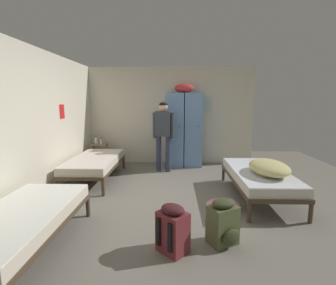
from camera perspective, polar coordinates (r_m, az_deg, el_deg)
ground_plane at (r=4.36m, az=-0.08°, el=-12.99°), size 8.42×8.42×0.00m
room_backdrop at (r=5.40m, az=-12.33°, el=4.96°), size 4.34×5.32×2.52m
locker_bank at (r=6.42m, az=3.60°, el=3.26°), size 0.90×0.55×2.07m
shelf_unit at (r=6.71m, az=-15.26°, el=-2.19°), size 0.38×0.30×0.57m
bed_left_front at (r=3.27m, az=-30.55°, el=-15.11°), size 0.90×1.90×0.49m
bed_right at (r=4.64m, az=19.82°, el=-7.19°), size 0.90×1.90×0.49m
bed_left_rear at (r=5.55m, az=-16.19°, el=-4.29°), size 0.90×1.90×0.49m
bedding_heap at (r=4.40m, az=21.88°, el=-5.24°), size 0.59×0.89×0.22m
person_traveler at (r=5.87m, az=-1.06°, el=2.79°), size 0.50×0.28×1.63m
water_bottle at (r=6.70m, az=-15.98°, el=0.47°), size 0.08×0.08×0.20m
lotion_bottle at (r=6.60m, az=-14.89°, el=0.30°), size 0.05×0.05×0.17m
backpack_olive at (r=3.15m, az=12.41°, el=-17.34°), size 0.40×0.41×0.55m
backpack_maroon at (r=2.95m, az=1.22°, el=-19.02°), size 0.42×0.42×0.55m
clothes_pile_pink at (r=4.15m, az=12.37°, el=-13.60°), size 0.53×0.49×0.11m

